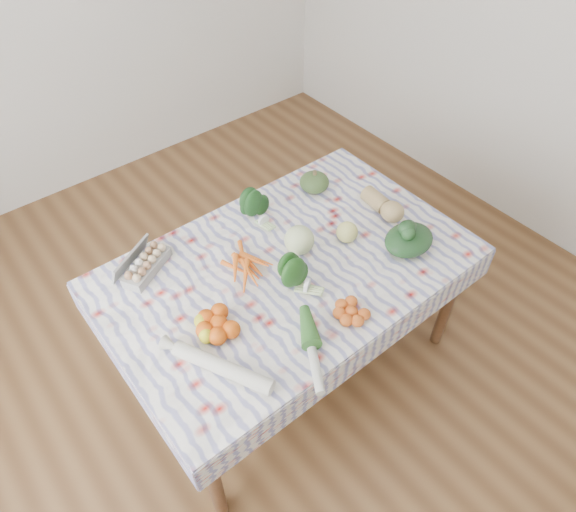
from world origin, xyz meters
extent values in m
plane|color=brown|center=(0.00, 0.00, 0.00)|extent=(4.50, 4.50, 0.00)
cube|color=brown|center=(0.00, 0.00, 0.73)|extent=(1.60, 1.00, 0.04)
cylinder|color=brown|center=(-0.74, -0.44, 0.35)|extent=(0.06, 0.06, 0.71)
cylinder|color=brown|center=(0.74, -0.44, 0.35)|extent=(0.06, 0.06, 0.71)
cylinder|color=brown|center=(-0.74, 0.44, 0.35)|extent=(0.06, 0.06, 0.71)
cylinder|color=brown|center=(0.74, 0.44, 0.35)|extent=(0.06, 0.06, 0.71)
cube|color=white|center=(0.00, 0.00, 0.76)|extent=(1.66, 1.06, 0.01)
cube|color=#9A9A95|center=(-0.51, 0.37, 0.80)|extent=(0.28, 0.22, 0.07)
cube|color=orange|center=(-0.16, 0.10, 0.78)|extent=(0.27, 0.26, 0.04)
ellipsoid|color=#163E16|center=(0.07, 0.33, 0.83)|extent=(0.16, 0.14, 0.14)
ellipsoid|color=#395426|center=(0.45, 0.34, 0.81)|extent=(0.19, 0.19, 0.10)
sphere|color=#C2D490|center=(0.10, 0.04, 0.83)|extent=(0.18, 0.18, 0.14)
ellipsoid|color=tan|center=(0.60, -0.01, 0.82)|extent=(0.13, 0.25, 0.11)
cube|color=#DB530D|center=(-0.44, -0.10, 0.80)|extent=(0.26, 0.26, 0.08)
ellipsoid|color=#1B4916|center=(-0.06, -0.13, 0.82)|extent=(0.22, 0.22, 0.12)
cube|color=#DC5D1C|center=(0.03, -0.39, 0.79)|extent=(0.19, 0.19, 0.06)
sphere|color=#DBD86F|center=(0.32, -0.05, 0.81)|extent=(0.11, 0.11, 0.10)
ellipsoid|color=black|center=(0.50, -0.27, 0.82)|extent=(0.27, 0.23, 0.11)
cylinder|color=beige|center=(-0.54, -0.28, 0.79)|extent=(0.25, 0.42, 0.06)
cylinder|color=beige|center=(-0.22, -0.43, 0.78)|extent=(0.23, 0.34, 0.04)
camera|label=1|loc=(-1.00, -1.24, 2.47)|focal=32.00mm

